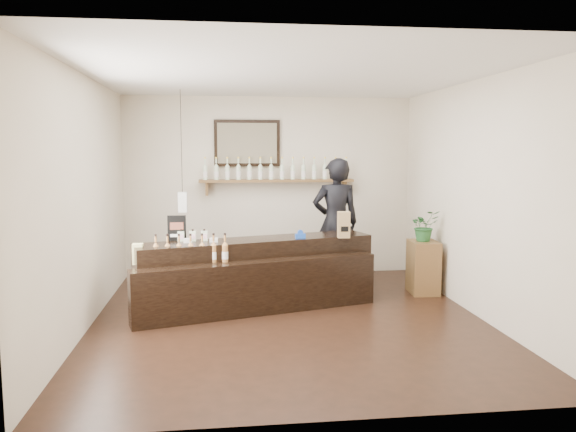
{
  "coord_description": "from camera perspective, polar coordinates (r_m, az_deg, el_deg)",
  "views": [
    {
      "loc": [
        -0.77,
        -6.32,
        1.96
      ],
      "look_at": [
        0.08,
        0.7,
        1.14
      ],
      "focal_mm": 35.0,
      "sensor_mm": 36.0,
      "label": 1
    }
  ],
  "objects": [
    {
      "name": "ground",
      "position": [
        6.66,
        0.08,
        -10.48
      ],
      "size": [
        5.0,
        5.0,
        0.0
      ],
      "primitive_type": "plane",
      "color": "black",
      "rests_on": "ground"
    },
    {
      "name": "room_shell",
      "position": [
        6.37,
        0.08,
        4.31
      ],
      "size": [
        5.0,
        5.0,
        5.0
      ],
      "color": "beige",
      "rests_on": "ground"
    },
    {
      "name": "back_wall_decor",
      "position": [
        8.72,
        -2.74,
        5.24
      ],
      "size": [
        2.66,
        0.96,
        1.69
      ],
      "color": "brown",
      "rests_on": "ground"
    },
    {
      "name": "counter",
      "position": [
        7.1,
        -3.2,
        -6.08
      ],
      "size": [
        3.07,
        1.62,
        1.0
      ],
      "color": "black",
      "rests_on": "ground"
    },
    {
      "name": "promo_sign",
      "position": [
        7.09,
        -11.23,
        -1.22
      ],
      "size": [
        0.23,
        0.03,
        0.32
      ],
      "color": "black",
      "rests_on": "counter"
    },
    {
      "name": "paper_bag",
      "position": [
        7.23,
        5.68,
        -0.89
      ],
      "size": [
        0.16,
        0.13,
        0.34
      ],
      "color": "#A4844F",
      "rests_on": "counter"
    },
    {
      "name": "tape_dispenser",
      "position": [
        7.16,
        1.26,
        -1.95
      ],
      "size": [
        0.13,
        0.06,
        0.11
      ],
      "color": "#1A4AB7",
      "rests_on": "counter"
    },
    {
      "name": "side_cabinet",
      "position": [
        8.01,
        13.57,
        -5.06
      ],
      "size": [
        0.4,
        0.53,
        0.73
      ],
      "color": "brown",
      "rests_on": "ground"
    },
    {
      "name": "potted_plant",
      "position": [
        7.91,
        13.68,
        -0.97
      ],
      "size": [
        0.44,
        0.4,
        0.43
      ],
      "primitive_type": "imported",
      "rotation": [
        0.0,
        0.0,
        0.19
      ],
      "color": "#245A29",
      "rests_on": "side_cabinet"
    },
    {
      "name": "shopkeeper",
      "position": [
        8.09,
        4.86,
        0.15
      ],
      "size": [
        0.79,
        0.53,
        2.1
      ],
      "primitive_type": "imported",
      "rotation": [
        0.0,
        0.0,
        3.18
      ],
      "color": "black",
      "rests_on": "ground"
    }
  ]
}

